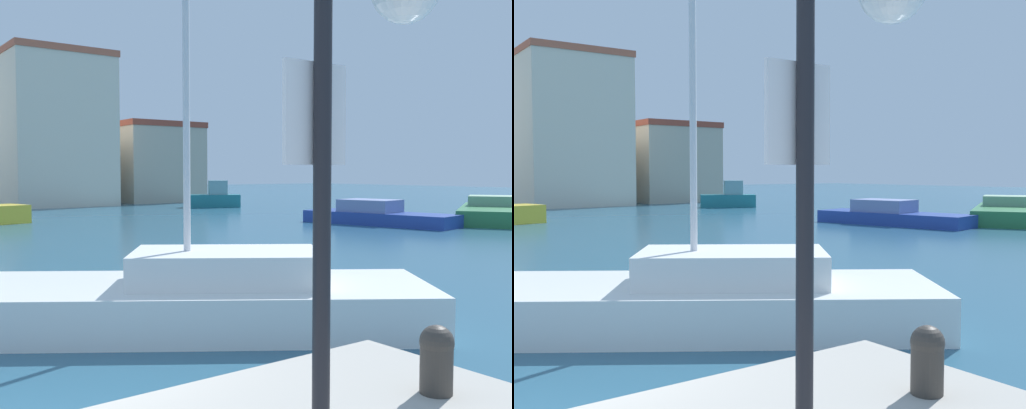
# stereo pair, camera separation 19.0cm
# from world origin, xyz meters

# --- Properties ---
(water) EXTENTS (160.00, 160.00, 0.00)m
(water) POSITION_xyz_m (15.00, 20.00, 0.00)
(water) COLOR #285670
(water) RESTS_ON ground
(mooring_bollard) EXTENTS (0.24, 0.24, 0.48)m
(mooring_bollard) POSITION_xyz_m (2.36, -2.55, 1.39)
(mooring_bollard) COLOR #38332D
(mooring_bollard) RESTS_ON pier_quay
(motorboat_teal_inner_mooring) EXTENTS (4.27, 3.07, 2.03)m
(motorboat_teal_inner_mooring) POSITION_xyz_m (23.19, 33.12, 0.70)
(motorboat_teal_inner_mooring) COLOR #1E707A
(motorboat_teal_inner_mooring) RESTS_ON water
(motorboat_green_far_left) EXTENTS (9.23, 7.22, 1.35)m
(motorboat_green_far_left) POSITION_xyz_m (28.43, 13.41, 0.48)
(motorboat_green_far_left) COLOR #28703D
(motorboat_green_far_left) RESTS_ON water
(motorboat_blue_mid_harbor) EXTENTS (4.02, 8.26, 1.25)m
(motorboat_blue_mid_harbor) POSITION_xyz_m (22.04, 15.77, 0.46)
(motorboat_blue_mid_harbor) COLOR #233D93
(motorboat_blue_mid_harbor) RESTS_ON water
(sailboat_white_center_channel) EXTENTS (8.39, 6.94, 11.38)m
(sailboat_white_center_channel) POSITION_xyz_m (4.09, 3.71, 0.53)
(sailboat_white_center_channel) COLOR white
(sailboat_white_center_channel) RESTS_ON water
(warehouse_block) EXTENTS (7.85, 8.57, 12.01)m
(warehouse_block) POSITION_xyz_m (14.39, 43.03, 6.01)
(warehouse_block) COLOR beige
(warehouse_block) RESTS_ON ground
(yacht_club) EXTENTS (7.21, 7.36, 7.04)m
(yacht_club) POSITION_xyz_m (23.59, 43.95, 3.53)
(yacht_club) COLOR #B2A893
(yacht_club) RESTS_ON ground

